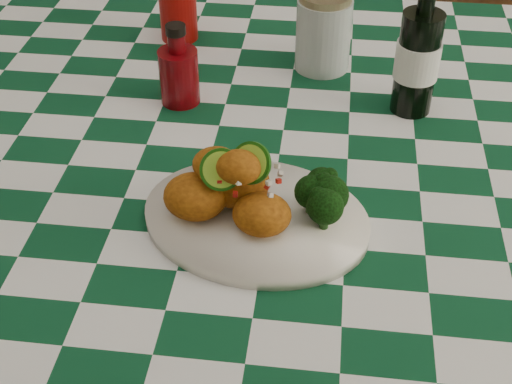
% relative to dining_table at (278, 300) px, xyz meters
% --- Properties ---
extents(dining_table, '(1.66, 1.06, 0.79)m').
position_rel_dining_table_xyz_m(dining_table, '(0.00, 0.00, 0.00)').
color(dining_table, '#0B3E22').
rests_on(dining_table, ground).
extents(plate, '(0.34, 0.29, 0.02)m').
position_rel_dining_table_xyz_m(plate, '(-0.02, -0.23, 0.40)').
color(plate, white).
rests_on(plate, dining_table).
extents(fried_chicken_pile, '(0.16, 0.12, 0.10)m').
position_rel_dining_table_xyz_m(fried_chicken_pile, '(-0.04, -0.23, 0.46)').
color(fried_chicken_pile, '#B16011').
rests_on(fried_chicken_pile, plate).
extents(broccoli_side, '(0.08, 0.08, 0.06)m').
position_rel_dining_table_xyz_m(broccoli_side, '(0.06, -0.21, 0.44)').
color(broccoli_side, black).
rests_on(broccoli_side, plate).
extents(red_tumbler, '(0.09, 0.09, 0.12)m').
position_rel_dining_table_xyz_m(red_tumbler, '(-0.23, 0.29, 0.45)').
color(red_tumbler, '#9F0B08').
rests_on(red_tumbler, dining_table).
extents(ketchup_bottle, '(0.07, 0.07, 0.14)m').
position_rel_dining_table_xyz_m(ketchup_bottle, '(-0.18, 0.07, 0.46)').
color(ketchup_bottle, '#5C0409').
rests_on(ketchup_bottle, dining_table).
extents(mason_jar, '(0.11, 0.11, 0.14)m').
position_rel_dining_table_xyz_m(mason_jar, '(0.05, 0.21, 0.46)').
color(mason_jar, '#B2BCBA').
rests_on(mason_jar, dining_table).
extents(beer_bottle, '(0.09, 0.09, 0.24)m').
position_rel_dining_table_xyz_m(beer_bottle, '(0.20, 0.09, 0.51)').
color(beer_bottle, black).
rests_on(beer_bottle, dining_table).
extents(wooden_chair_left, '(0.52, 0.53, 0.89)m').
position_rel_dining_table_xyz_m(wooden_chair_left, '(-0.38, 0.77, 0.05)').
color(wooden_chair_left, '#472814').
rests_on(wooden_chair_left, ground).
extents(wooden_chair_right, '(0.52, 0.54, 0.97)m').
position_rel_dining_table_xyz_m(wooden_chair_right, '(0.48, 0.70, 0.09)').
color(wooden_chair_right, '#472814').
rests_on(wooden_chair_right, ground).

